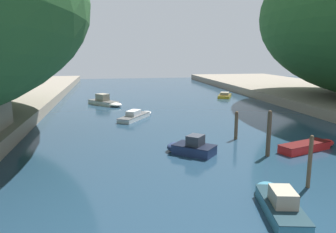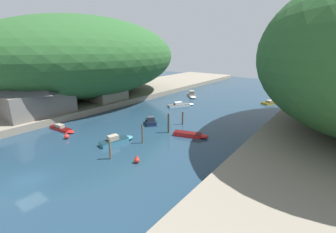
% 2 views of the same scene
% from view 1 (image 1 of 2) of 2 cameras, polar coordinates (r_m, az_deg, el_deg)
% --- Properties ---
extents(water_surface, '(130.00, 130.00, 0.00)m').
position_cam_1_polar(water_surface, '(32.71, 3.93, -1.87)').
color(water_surface, '#1E384C').
rests_on(water_surface, ground).
extents(boat_mid_channel, '(3.87, 3.68, 1.44)m').
position_cam_1_polar(boat_mid_channel, '(24.20, 3.79, -5.39)').
color(boat_mid_channel, navy).
rests_on(boat_mid_channel, water_surface).
extents(boat_yellow_tender, '(5.22, 5.91, 1.54)m').
position_cam_1_polar(boat_yellow_tender, '(47.21, -10.79, 2.52)').
color(boat_yellow_tender, silver).
rests_on(boat_yellow_tender, water_surface).
extents(boat_moored_right, '(2.45, 5.31, 1.31)m').
position_cam_1_polar(boat_moored_right, '(16.69, 18.60, -13.92)').
color(boat_moored_right, teal).
rests_on(boat_moored_right, water_surface).
extents(boat_navy_launch, '(4.00, 5.69, 0.86)m').
position_cam_1_polar(boat_navy_launch, '(55.97, 9.90, 3.67)').
color(boat_navy_launch, gold).
rests_on(boat_navy_launch, water_surface).
extents(boat_red_skiff, '(4.65, 6.28, 1.05)m').
position_cam_1_polar(boat_red_skiff, '(37.10, -5.47, 0.17)').
color(boat_red_skiff, white).
rests_on(boat_red_skiff, water_surface).
extents(boat_white_cruiser, '(5.56, 2.97, 0.63)m').
position_cam_1_polar(boat_white_cruiser, '(27.36, 23.53, -4.69)').
color(boat_white_cruiser, red).
rests_on(boat_white_cruiser, water_surface).
extents(mooring_post_second, '(0.22, 0.22, 2.97)m').
position_cam_1_polar(mooring_post_second, '(19.52, 23.47, -7.19)').
color(mooring_post_second, brown).
rests_on(mooring_post_second, water_surface).
extents(mooring_post_middle, '(0.31, 0.31, 3.35)m').
position_cam_1_polar(mooring_post_middle, '(24.32, 17.15, -2.80)').
color(mooring_post_middle, '#4C3D2D').
rests_on(mooring_post_middle, water_surface).
extents(mooring_post_fourth, '(0.29, 0.29, 2.45)m').
position_cam_1_polar(mooring_post_fourth, '(28.47, 11.79, -1.49)').
color(mooring_post_fourth, brown).
rests_on(mooring_post_fourth, water_surface).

